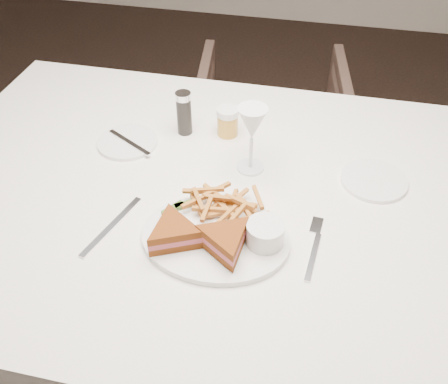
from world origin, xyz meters
The scene contains 4 objects.
ground centered at (0.00, 0.00, 0.00)m, with size 5.00×5.00×0.00m, color black.
table centered at (0.28, -0.34, 0.38)m, with size 1.56×1.04×0.75m, color white.
chair_far centered at (0.26, 0.62, 0.32)m, with size 0.62×0.58×0.64m, color #4B362E.
table_setting centered at (0.28, -0.40, 0.79)m, with size 0.80×0.59×0.18m.
Camera 1 is at (0.45, -1.20, 1.54)m, focal length 40.00 mm.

